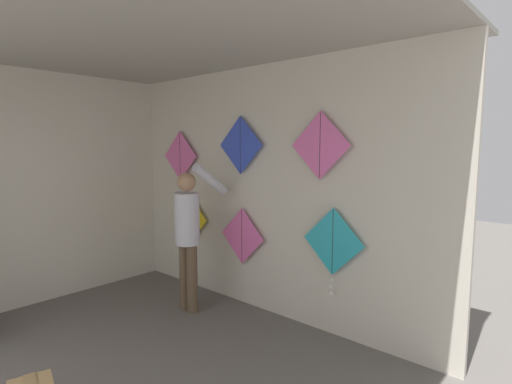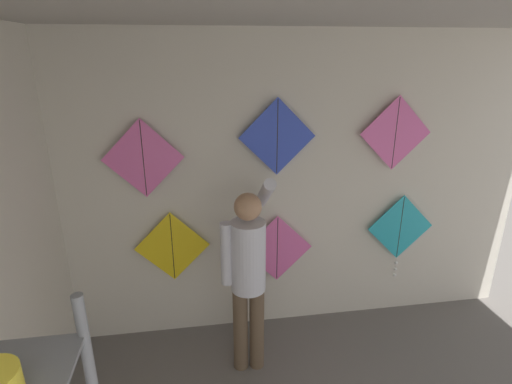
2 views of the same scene
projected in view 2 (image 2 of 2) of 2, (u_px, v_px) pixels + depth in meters
back_panel at (284, 190)px, 3.69m from camera, size 4.75×0.06×2.80m
shopkeeper at (248, 268)px, 3.20m from camera, size 0.44×0.59×1.72m
kite_0 at (172, 247)px, 3.61m from camera, size 0.67×0.01×0.67m
kite_1 at (277, 249)px, 3.78m from camera, size 0.67×0.01×0.67m
kite_2 at (400, 230)px, 3.92m from camera, size 0.67×0.04×0.88m
kite_3 at (143, 159)px, 3.30m from camera, size 0.67×0.01×0.67m
kite_4 at (277, 137)px, 3.42m from camera, size 0.67×0.01×0.67m
kite_5 at (396, 133)px, 3.57m from camera, size 0.67×0.01×0.67m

